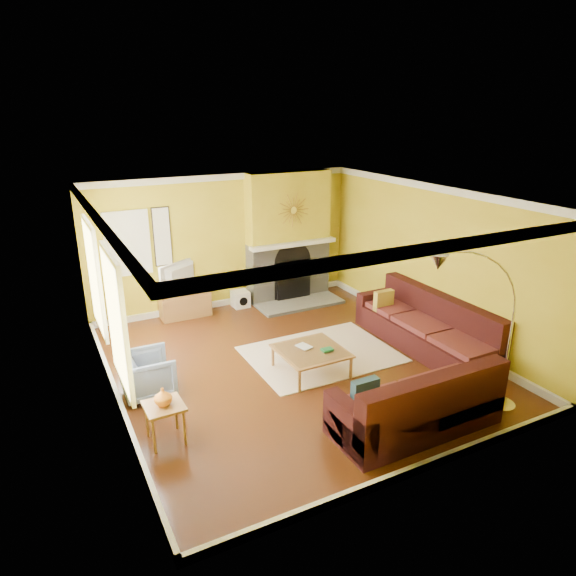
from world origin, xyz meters
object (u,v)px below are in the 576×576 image
armchair (148,374)px  side_table (165,423)px  sectional_sofa (384,346)px  arc_lamp (476,338)px  coffee_table (311,361)px  media_console (185,303)px

armchair → side_table: bearing=177.7°
sectional_sofa → arc_lamp: (0.20, -1.55, 0.73)m
coffee_table → media_console: 3.32m
media_console → side_table: bearing=-109.7°
media_console → armchair: armchair is taller
coffee_table → media_console: (-1.08, 3.13, 0.07)m
coffee_table → arc_lamp: (1.19, -2.06, 0.99)m
coffee_table → armchair: (-2.39, 0.49, 0.13)m
media_console → armchair: (-1.31, -2.64, 0.06)m
armchair → arc_lamp: bearing=-124.6°
sectional_sofa → side_table: (-3.45, -0.20, -0.20)m
media_console → armchair: 2.95m
sectional_sofa → side_table: 3.46m
side_table → media_console: bearing=70.3°
media_console → sectional_sofa: bearing=-60.3°
side_table → arc_lamp: size_ratio=0.22×
arc_lamp → side_table: bearing=159.7°
media_console → arc_lamp: (2.28, -5.19, 0.92)m
coffee_table → armchair: armchair is taller
coffee_table → side_table: (-2.46, -0.71, 0.06)m
coffee_table → sectional_sofa: bearing=-27.2°
sectional_sofa → media_console: (-2.08, 3.64, -0.18)m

